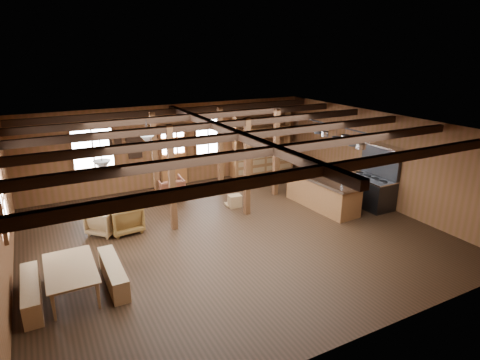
% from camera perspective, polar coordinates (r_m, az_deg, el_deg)
% --- Properties ---
extents(room, '(10.04, 9.04, 2.84)m').
position_cam_1_polar(room, '(9.96, -1.28, -0.40)').
color(room, black).
rests_on(room, ground).
extents(ceiling_joists, '(9.80, 8.82, 0.18)m').
position_cam_1_polar(ceiling_joists, '(9.78, -1.79, 7.02)').
color(ceiling_joists, black).
rests_on(ceiling_joists, ceiling).
extents(timber_posts, '(3.95, 2.35, 2.80)m').
position_cam_1_polar(timber_posts, '(11.97, -3.49, 2.80)').
color(timber_posts, '#442A13').
rests_on(timber_posts, floor).
extents(back_door, '(1.02, 0.08, 2.15)m').
position_cam_1_polar(back_door, '(14.06, -9.38, 2.75)').
color(back_door, brown).
rests_on(back_door, floor).
extents(window_back_left, '(1.32, 0.06, 1.32)m').
position_cam_1_polar(window_back_left, '(13.35, -20.20, 4.21)').
color(window_back_left, white).
rests_on(window_back_left, wall_back).
extents(window_back_right, '(1.02, 0.06, 1.32)m').
position_cam_1_polar(window_back_right, '(14.34, -4.60, 6.20)').
color(window_back_right, white).
rests_on(window_back_right, wall_back).
extents(window_left, '(0.14, 1.24, 1.32)m').
position_cam_1_polar(window_left, '(9.47, -30.82, -2.82)').
color(window_left, white).
rests_on(window_left, wall_back).
extents(notice_boards, '(1.08, 0.03, 0.90)m').
position_cam_1_polar(notice_boards, '(13.51, -15.60, 5.00)').
color(notice_boards, beige).
rests_on(notice_boards, wall_back).
extents(back_counter, '(2.55, 0.60, 2.45)m').
position_cam_1_polar(back_counter, '(15.29, 3.14, 3.14)').
color(back_counter, brown).
rests_on(back_counter, floor).
extents(pendant_lamps, '(1.86, 2.36, 0.66)m').
position_cam_1_polar(pendant_lamps, '(9.93, -15.69, 3.97)').
color(pendant_lamps, '#2C2C2E').
rests_on(pendant_lamps, ceiling).
extents(pot_rack, '(0.39, 3.00, 0.46)m').
position_cam_1_polar(pot_rack, '(11.67, 12.42, 6.36)').
color(pot_rack, '#2C2C2E').
rests_on(pot_rack, ceiling).
extents(kitchen_island, '(1.04, 2.55, 1.20)m').
position_cam_1_polar(kitchen_island, '(12.27, 11.61, -1.68)').
color(kitchen_island, brown).
rests_on(kitchen_island, floor).
extents(step_stool, '(0.45, 0.34, 0.38)m').
position_cam_1_polar(step_stool, '(12.12, -0.74, -3.01)').
color(step_stool, '#986E45').
rests_on(step_stool, floor).
extents(commercial_range, '(0.79, 1.54, 1.90)m').
position_cam_1_polar(commercial_range, '(12.74, 18.18, -0.81)').
color(commercial_range, '#2C2C2E').
rests_on(commercial_range, floor).
extents(dining_table, '(0.92, 1.65, 0.58)m').
position_cam_1_polar(dining_table, '(8.68, -22.57, -13.00)').
color(dining_table, olive).
rests_on(dining_table, floor).
extents(bench_wall, '(0.31, 1.67, 0.46)m').
position_cam_1_polar(bench_wall, '(8.71, -27.55, -14.06)').
color(bench_wall, '#986E45').
rests_on(bench_wall, floor).
extents(bench_aisle, '(0.31, 1.68, 0.46)m').
position_cam_1_polar(bench_aisle, '(8.76, -17.57, -12.51)').
color(bench_aisle, '#986E45').
rests_on(bench_aisle, floor).
extents(armchair_a, '(0.88, 0.90, 0.75)m').
position_cam_1_polar(armchair_a, '(10.89, -16.09, -5.26)').
color(armchair_a, brown).
rests_on(armchair_a, floor).
extents(armchair_b, '(0.84, 0.86, 0.73)m').
position_cam_1_polar(armchair_b, '(12.81, -9.86, -1.24)').
color(armchair_b, brown).
rests_on(armchair_b, floor).
extents(armchair_c, '(1.04, 1.04, 0.68)m').
position_cam_1_polar(armchair_c, '(10.98, -18.72, -5.51)').
color(armchair_c, olive).
rests_on(armchair_c, floor).
extents(counter_pot, '(0.31, 0.31, 0.18)m').
position_cam_1_polar(counter_pot, '(12.78, 9.48, 1.86)').
color(counter_pot, silver).
rests_on(counter_pot, kitchen_island).
extents(bowl, '(0.30, 0.30, 0.06)m').
position_cam_1_polar(bowl, '(12.42, 9.92, 1.06)').
color(bowl, silver).
rests_on(bowl, kitchen_island).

